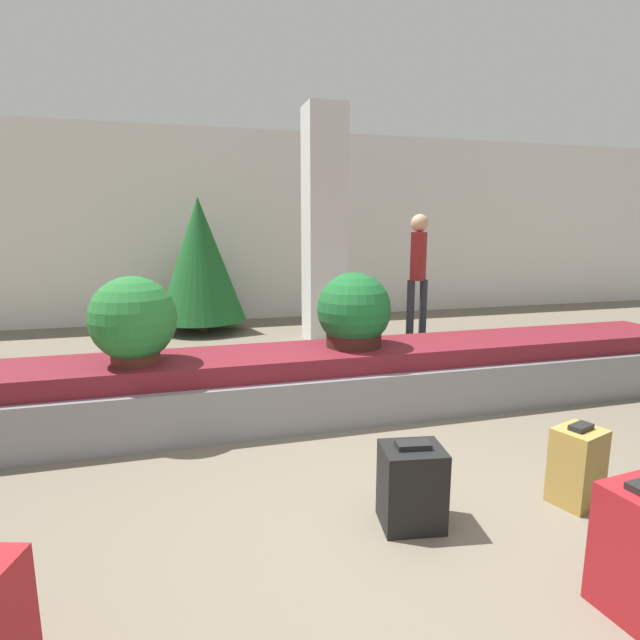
% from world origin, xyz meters
% --- Properties ---
extents(ground_plane, '(18.00, 18.00, 0.00)m').
position_xyz_m(ground_plane, '(0.00, 0.00, 0.00)').
color(ground_plane, '#6B6051').
extents(back_wall, '(18.00, 0.06, 3.20)m').
position_xyz_m(back_wall, '(0.00, 6.49, 1.60)').
color(back_wall, silver).
rests_on(back_wall, ground_plane).
extents(carousel, '(7.50, 0.88, 0.57)m').
position_xyz_m(carousel, '(0.00, 1.77, 0.27)').
color(carousel, gray).
rests_on(carousel, ground_plane).
extents(pillar, '(0.53, 0.53, 3.20)m').
position_xyz_m(pillar, '(0.83, 4.56, 1.60)').
color(pillar, silver).
rests_on(pillar, ground_plane).
extents(suitcase_0, '(0.32, 0.30, 0.57)m').
position_xyz_m(suitcase_0, '(0.67, -0.78, 0.28)').
color(suitcase_0, maroon).
rests_on(suitcase_0, ground_plane).
extents(suitcase_1, '(0.32, 0.29, 0.48)m').
position_xyz_m(suitcase_1, '(1.05, -0.02, 0.23)').
color(suitcase_1, '#A3843D').
rests_on(suitcase_1, ground_plane).
extents(suitcase_5, '(0.36, 0.32, 0.47)m').
position_xyz_m(suitcase_5, '(0.03, 0.04, 0.22)').
color(suitcase_5, black).
rests_on(suitcase_5, ground_plane).
extents(potted_plant_0, '(0.64, 0.64, 0.67)m').
position_xyz_m(potted_plant_0, '(-1.47, 1.70, 0.90)').
color(potted_plant_0, '#4C2319').
rests_on(potted_plant_0, carousel).
extents(potted_plant_1, '(0.64, 0.64, 0.64)m').
position_xyz_m(potted_plant_1, '(0.31, 1.79, 0.87)').
color(potted_plant_1, '#381914').
rests_on(potted_plant_1, carousel).
extents(traveler_0, '(0.33, 0.37, 1.77)m').
position_xyz_m(traveler_0, '(2.14, 4.26, 1.07)').
color(traveler_0, '#282833').
rests_on(traveler_0, ground_plane).
extents(decorated_tree, '(1.33, 1.33, 2.04)m').
position_xyz_m(decorated_tree, '(-0.83, 5.60, 1.11)').
color(decorated_tree, '#4C331E').
rests_on(decorated_tree, ground_plane).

